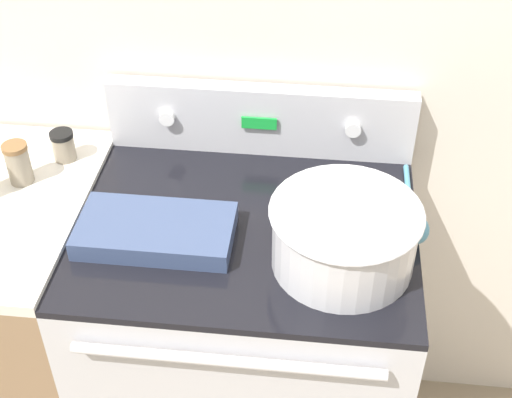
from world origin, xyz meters
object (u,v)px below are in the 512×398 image
at_px(casserole_dish, 156,230).
at_px(spice_jar_brown_cap, 18,163).
at_px(mixing_bowl, 344,233).
at_px(spice_jar_black_cap, 63,146).
at_px(ladle, 413,225).

xyz_separation_m(casserole_dish, spice_jar_brown_cap, (-0.37, 0.16, 0.04)).
xyz_separation_m(mixing_bowl, spice_jar_black_cap, (-0.72, 0.30, -0.03)).
relative_size(ladle, spice_jar_black_cap, 3.91).
bearing_deg(mixing_bowl, spice_jar_black_cap, 157.52).
xyz_separation_m(ladle, spice_jar_brown_cap, (-0.95, 0.08, 0.04)).
height_order(ladle, spice_jar_black_cap, spice_jar_black_cap).
bearing_deg(casserole_dish, ladle, 7.50).
height_order(casserole_dish, ladle, ladle).
bearing_deg(casserole_dish, spice_jar_black_cap, 138.31).
height_order(spice_jar_black_cap, spice_jar_brown_cap, spice_jar_brown_cap).
distance_m(casserole_dish, spice_jar_black_cap, 0.40).
height_order(casserole_dish, spice_jar_black_cap, spice_jar_black_cap).
height_order(ladle, spice_jar_brown_cap, spice_jar_brown_cap).
bearing_deg(spice_jar_black_cap, mixing_bowl, -22.48).
relative_size(mixing_bowl, spice_jar_black_cap, 4.08).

